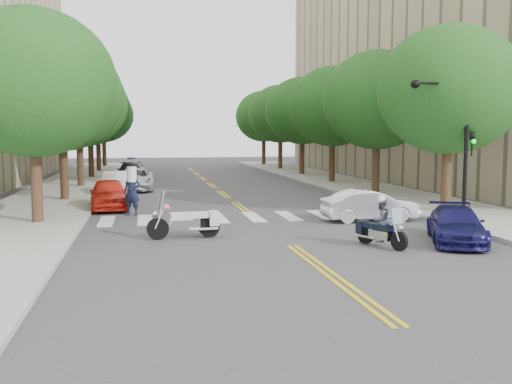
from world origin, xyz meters
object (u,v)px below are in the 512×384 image
object	(u,v)px
officer_standing	(132,192)
convertible	(370,205)
motorcycle_parked	(190,222)
motorcycle_police	(380,224)
sedan_blue	(456,225)

from	to	relation	value
officer_standing	convertible	size ratio (longest dim) A/B	0.52
motorcycle_parked	officer_standing	size ratio (longest dim) A/B	1.23
motorcycle_police	motorcycle_parked	distance (m)	6.43
motorcycle_police	officer_standing	size ratio (longest dim) A/B	0.94
motorcycle_police	convertible	bearing A→B (deg)	-132.63
motorcycle_parked	convertible	bearing A→B (deg)	-76.23
motorcycle_parked	sedan_blue	distance (m)	8.97
motorcycle_police	motorcycle_parked	bearing A→B (deg)	-48.21
officer_standing	sedan_blue	bearing A→B (deg)	-17.54
motorcycle_parked	sedan_blue	world-z (taller)	motorcycle_parked
officer_standing	convertible	distance (m)	10.36
motorcycle_parked	sedan_blue	size ratio (longest dim) A/B	0.62
sedan_blue	motorcycle_police	bearing A→B (deg)	-153.44
convertible	motorcycle_police	bearing A→B (deg)	160.54
motorcycle_parked	motorcycle_police	bearing A→B (deg)	-118.99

